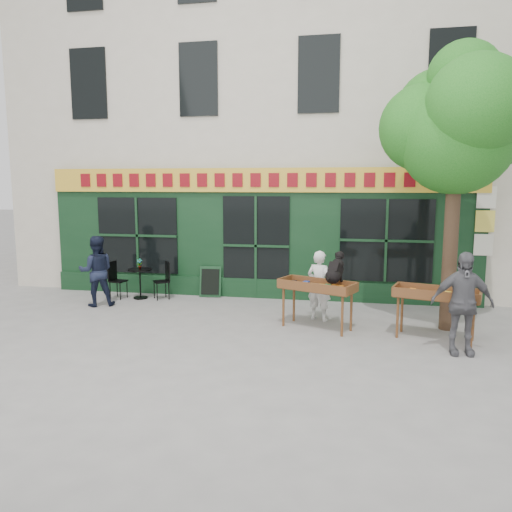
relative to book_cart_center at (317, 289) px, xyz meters
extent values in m
plane|color=slate|center=(-1.73, 0.15, -0.82)|extent=(80.00, 80.00, 0.00)
cube|color=beige|center=(-1.73, 6.15, 4.18)|extent=(14.00, 7.00, 10.00)
cube|color=black|center=(-1.73, 2.57, 0.78)|extent=(11.00, 0.16, 3.20)
cube|color=gold|center=(-1.73, 2.45, 2.18)|extent=(11.00, 0.06, 0.60)
cube|color=maroon|center=(-1.73, 2.41, 2.18)|extent=(9.60, 0.03, 0.34)
cube|color=black|center=(-1.73, 2.47, -0.57)|extent=(11.00, 0.10, 0.50)
cube|color=black|center=(-1.73, 2.47, 0.53)|extent=(1.70, 0.05, 2.50)
cube|color=black|center=(-4.93, 2.47, 0.73)|extent=(2.20, 0.05, 2.00)
cube|color=black|center=(1.47, 2.47, 0.73)|extent=(2.20, 0.05, 2.00)
cube|color=silver|center=(3.67, 2.45, 0.68)|extent=(0.42, 0.02, 0.50)
cube|color=#E5D14C|center=(3.67, 2.45, 1.23)|extent=(0.42, 0.02, 0.50)
cube|color=silver|center=(3.67, 2.45, 1.78)|extent=(0.42, 0.02, 0.50)
cylinder|color=#382619|center=(2.57, 0.45, 0.98)|extent=(0.28, 0.28, 3.60)
sphere|color=#155C15|center=(2.57, 0.45, 2.98)|extent=(2.20, 2.20, 2.20)
sphere|color=#155C15|center=(3.27, 0.75, 3.28)|extent=(1.80, 1.80, 1.80)
sphere|color=#155C15|center=(1.97, 0.65, 3.18)|extent=(1.70, 1.70, 1.70)
sphere|color=#155C15|center=(2.77, -0.15, 3.48)|extent=(1.80, 1.80, 1.80)
sphere|color=#155C15|center=(2.27, 1.05, 3.58)|extent=(1.60, 1.60, 1.60)
sphere|color=#155C15|center=(2.67, 0.55, 4.08)|extent=(1.40, 1.40, 1.40)
cylinder|color=brown|center=(-0.68, 0.05, -0.42)|extent=(0.05, 0.05, 0.80)
cylinder|color=brown|center=(0.52, -0.45, -0.42)|extent=(0.05, 0.05, 0.80)
cylinder|color=brown|center=(-0.52, 0.45, -0.42)|extent=(0.05, 0.05, 0.80)
cylinder|color=brown|center=(0.68, -0.05, -0.42)|extent=(0.05, 0.05, 0.80)
cube|color=brown|center=(0.00, 0.00, 0.00)|extent=(1.61, 1.11, 0.05)
cube|color=brown|center=(-0.11, -0.27, 0.08)|extent=(1.40, 0.61, 0.18)
cube|color=brown|center=(0.11, 0.27, 0.08)|extent=(1.40, 0.61, 0.18)
cube|color=brown|center=(0.00, 0.00, 0.06)|extent=(1.35, 0.87, 0.06)
imported|color=silver|center=(0.00, 0.65, -0.07)|extent=(0.65, 0.54, 1.51)
cylinder|color=brown|center=(1.55, -0.34, -0.42)|extent=(0.05, 0.05, 0.80)
cylinder|color=brown|center=(2.80, -0.69, -0.42)|extent=(0.05, 0.05, 0.80)
cylinder|color=brown|center=(1.67, 0.09, -0.42)|extent=(0.05, 0.05, 0.80)
cylinder|color=brown|center=(2.92, -0.27, -0.42)|extent=(0.05, 0.05, 0.80)
cube|color=brown|center=(2.24, -0.30, 0.00)|extent=(1.60, 0.96, 0.05)
cube|color=brown|center=(2.16, -0.58, 0.08)|extent=(1.45, 0.44, 0.18)
cube|color=brown|center=(2.31, -0.02, 0.08)|extent=(1.45, 0.44, 0.18)
cube|color=brown|center=(2.24, -0.30, 0.06)|extent=(1.36, 0.74, 0.06)
imported|color=#525257|center=(2.54, -1.05, 0.07)|extent=(1.07, 0.51, 1.78)
cylinder|color=black|center=(-4.61, 1.82, -0.80)|extent=(0.36, 0.36, 0.03)
cylinder|color=black|center=(-4.61, 1.82, -0.44)|extent=(0.04, 0.04, 0.72)
cylinder|color=black|center=(-4.61, 1.82, -0.07)|extent=(0.60, 0.60, 0.03)
cube|color=black|center=(-5.16, 1.72, -0.37)|extent=(0.41, 0.41, 0.03)
cube|color=black|center=(-5.33, 1.75, -0.12)|extent=(0.08, 0.36, 0.50)
cylinder|color=black|center=(-5.04, 1.55, -0.60)|extent=(0.02, 0.02, 0.44)
cylinder|color=black|center=(-4.99, 1.85, -0.60)|extent=(0.02, 0.02, 0.44)
cylinder|color=black|center=(-5.33, 1.59, -0.60)|extent=(0.02, 0.02, 0.44)
cylinder|color=black|center=(-5.29, 1.89, -0.60)|extent=(0.02, 0.02, 0.44)
cube|color=black|center=(-4.06, 1.87, -0.37)|extent=(0.50, 0.50, 0.03)
cube|color=black|center=(-3.92, 1.97, -0.12)|extent=(0.24, 0.31, 0.50)
cylinder|color=black|center=(-4.27, 1.90, -0.60)|extent=(0.02, 0.02, 0.44)
cylinder|color=black|center=(-4.09, 1.66, -0.60)|extent=(0.02, 0.02, 0.44)
cylinder|color=black|center=(-4.03, 2.08, -0.60)|extent=(0.02, 0.02, 0.44)
cylinder|color=black|center=(-3.85, 1.84, -0.60)|extent=(0.02, 0.02, 0.44)
imported|color=gray|center=(-4.61, 1.82, 0.08)|extent=(0.15, 0.11, 0.27)
imported|color=black|center=(-5.31, 0.92, 0.02)|extent=(1.02, 0.94, 1.69)
cube|color=black|center=(-2.91, 2.35, -0.42)|extent=(0.57, 0.23, 0.79)
cube|color=black|center=(-2.91, 2.33, -0.42)|extent=(0.47, 0.20, 0.65)
camera|label=1|loc=(0.65, -9.86, 2.09)|focal=35.00mm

